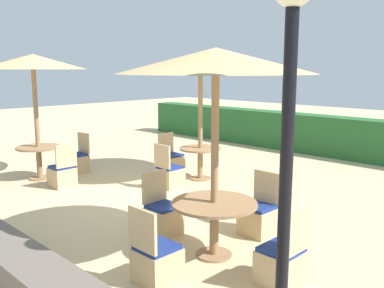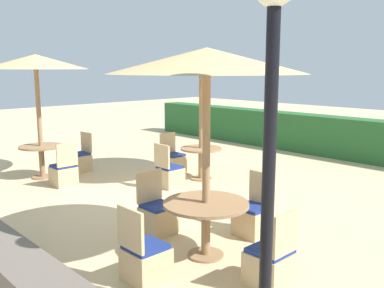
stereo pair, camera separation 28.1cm
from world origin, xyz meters
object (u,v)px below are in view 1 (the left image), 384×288
object	(u,v)px
patio_chair_center_west	(171,162)
parasol_front_left	(33,63)
round_table_front_right	(214,213)
parasol_center	(201,62)
round_table_center	(200,156)
patio_chair_front_right_south	(156,260)
patio_chair_front_right_west	(163,216)
patio_chair_center_south	(169,175)
parasol_front_right	(216,62)
lamp_post	(290,81)
patio_chair_front_left_north	(77,161)
round_table_front_left	(39,154)
patio_chair_front_right_north	(259,217)
patio_chair_front_left_east	(63,174)
patio_chair_front_right_east	(282,263)

from	to	relation	value
patio_chair_center_west	parasol_front_left	size ratio (longest dim) A/B	0.34
round_table_front_right	parasol_center	bearing A→B (deg)	136.27
round_table_center	patio_chair_front_right_south	bearing A→B (deg)	-52.61
patio_chair_front_right_west	patio_chair_front_right_south	distance (m)	1.49
patio_chair_center_south	parasol_front_right	bearing A→B (deg)	-32.28
lamp_post	round_table_front_right	size ratio (longest dim) A/B	2.95
lamp_post	round_table_center	distance (m)	5.90
parasol_front_right	patio_chair_center_south	xyz separation A→B (m)	(-2.88, 1.82, -2.27)
lamp_post	parasol_front_right	world-z (taller)	lamp_post
round_table_center	patio_chair_front_left_north	xyz separation A→B (m)	(-2.55, -1.59, -0.27)
parasol_front_left	patio_chair_front_left_north	distance (m)	2.49
parasol_center	patio_chair_front_left_north	size ratio (longest dim) A/B	2.98
patio_chair_front_right_south	round_table_center	xyz separation A→B (m)	(-2.86, 3.75, 0.27)
patio_chair_center_south	round_table_front_left	xyz separation A→B (m)	(-2.58, -1.59, 0.30)
patio_chair_center_west	parasol_front_left	distance (m)	3.78
patio_chair_center_west	parasol_front_left	bearing A→B (deg)	-33.68
patio_chair_front_right_north	parasol_front_left	world-z (taller)	parasol_front_left
round_table_front_left	patio_chair_front_right_south	bearing A→B (deg)	-12.68
patio_chair_center_west	parasol_front_left	world-z (taller)	parasol_front_left
patio_chair_center_west	patio_chair_center_south	size ratio (longest dim) A/B	1.00
lamp_post	parasol_center	size ratio (longest dim) A/B	1.20
patio_chair_front_left_north	patio_chair_front_right_north	bearing A→B (deg)	178.77
parasol_front_left	patio_chair_front_left_north	world-z (taller)	parasol_front_left
parasol_center	patio_chair_center_south	size ratio (longest dim) A/B	2.98
parasol_front_right	patio_chair_front_right_west	bearing A→B (deg)	177.33
round_table_front_right	patio_chair_front_left_north	xyz separation A→B (m)	(-5.42, 1.16, -0.33)
round_table_front_right	parasol_front_left	xyz separation A→B (m)	(-5.45, 0.23, 1.98)
round_table_front_left	patio_chair_center_west	bearing A→B (deg)	56.32
parasol_front_right	patio_chair_front_right_north	size ratio (longest dim) A/B	2.92
parasol_front_left	patio_chair_front_left_north	xyz separation A→B (m)	(0.03, 0.93, -2.31)
patio_chair_center_west	patio_chair_center_south	bearing A→B (deg)	45.53
patio_chair_front_right_south	patio_chair_front_left_east	size ratio (longest dim) A/B	1.00
patio_chair_front_right_east	patio_chair_front_right_south	bearing A→B (deg)	132.27
lamp_post	round_table_center	xyz separation A→B (m)	(-4.39, 3.49, -1.82)
patio_chair_front_right_west	patio_chair_front_left_north	bearing A→B (deg)	-104.29
parasol_front_left	round_table_front_left	distance (m)	2.01
parasol_center	patio_chair_front_right_west	bearing A→B (deg)	-56.29
patio_chair_front_right_west	patio_chair_front_left_north	size ratio (longest dim) A/B	1.00
patio_chair_front_left_north	parasol_front_left	bearing A→B (deg)	88.16
parasol_center	patio_chair_front_left_north	world-z (taller)	parasol_center
lamp_post	round_table_front_right	xyz separation A→B (m)	(-1.52, 0.74, -1.76)
round_table_center	patio_chair_front_left_east	size ratio (longest dim) A/B	0.98
parasol_center	patio_chair_front_left_north	distance (m)	3.80
lamp_post	round_table_center	world-z (taller)	lamp_post
round_table_front_left	patio_chair_front_left_east	xyz separation A→B (m)	(0.95, 0.04, -0.30)
lamp_post	patio_chair_front_right_east	world-z (taller)	lamp_post
patio_chair_front_right_east	parasol_front_left	xyz separation A→B (m)	(-6.52, 0.25, 2.31)
patio_chair_center_west	patio_chair_front_left_north	distance (m)	2.26
lamp_post	patio_chair_center_south	xyz separation A→B (m)	(-4.39, 2.56, -2.09)
round_table_front_left	patio_chair_front_left_east	world-z (taller)	patio_chair_front_left_east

